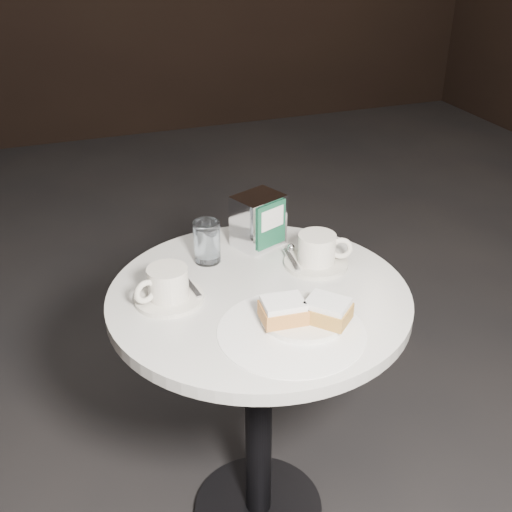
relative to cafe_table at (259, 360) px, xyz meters
The scene contains 9 objects.
ground 0.55m from the cafe_table, ahead, with size 7.00×7.00×0.00m, color black.
cafe_table is the anchor object (origin of this frame).
sugar_spill 0.26m from the cafe_table, 86.60° to the right, with size 0.31×0.31×0.00m, color white.
beignet_plate 0.27m from the cafe_table, 71.65° to the right, with size 0.24×0.24×0.06m.
coffee_cup_left 0.31m from the cafe_table, 169.25° to the left, with size 0.20×0.20×0.08m.
coffee_cup_right 0.30m from the cafe_table, 21.67° to the left, with size 0.21×0.21×0.08m.
water_glass_left 0.32m from the cafe_table, 110.80° to the left, with size 0.08×0.08×0.11m.
water_glass_right 0.35m from the cafe_table, 73.24° to the left, with size 0.08×0.08×0.10m.
napkin_dispenser 0.36m from the cafe_table, 70.06° to the left, with size 0.14×0.13×0.14m.
Camera 1 is at (-0.43, -1.17, 1.54)m, focal length 45.00 mm.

